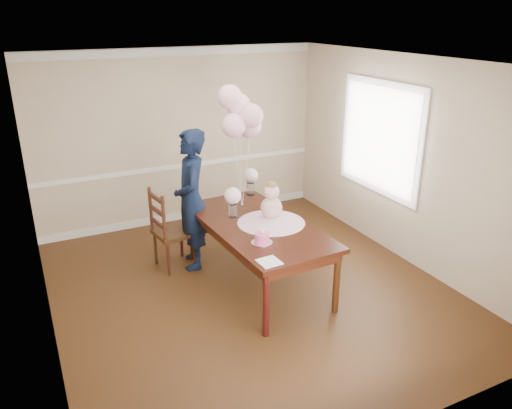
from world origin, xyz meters
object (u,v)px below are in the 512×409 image
at_px(birthday_cake, 262,238).
at_px(woman, 192,200).
at_px(dining_table_top, 257,226).
at_px(dining_chair_seat, 174,232).

height_order(birthday_cake, woman, woman).
relative_size(dining_table_top, woman, 1.17).
xyz_separation_m(dining_table_top, birthday_cake, (-0.19, -0.50, 0.09)).
relative_size(dining_chair_seat, woman, 0.26).
relative_size(birthday_cake, dining_chair_seat, 0.34).
distance_m(dining_table_top, woman, 0.99).
bearing_deg(dining_chair_seat, dining_table_top, -57.90).
height_order(dining_table_top, birthday_cake, birthday_cake).
bearing_deg(birthday_cake, woman, 104.82).
bearing_deg(birthday_cake, dining_chair_seat, 113.00).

